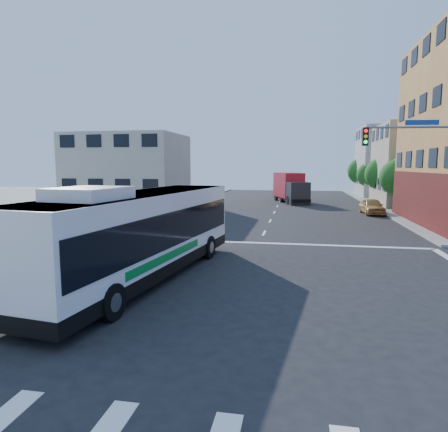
# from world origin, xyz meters

# --- Properties ---
(ground) EXTENTS (120.00, 120.00, 0.00)m
(ground) POSITION_xyz_m (0.00, 0.00, 0.00)
(ground) COLOR black
(ground) RESTS_ON ground
(sidewalk_nw) EXTENTS (50.00, 50.00, 0.15)m
(sidewalk_nw) POSITION_xyz_m (-35.00, 35.00, 0.07)
(sidewalk_nw) COLOR gray
(sidewalk_nw) RESTS_ON ground
(building_east_near) EXTENTS (12.06, 10.06, 9.00)m
(building_east_near) POSITION_xyz_m (16.98, 33.98, 4.51)
(building_east_near) COLOR tan
(building_east_near) RESTS_ON ground
(building_east_far) EXTENTS (12.06, 10.06, 10.00)m
(building_east_far) POSITION_xyz_m (16.98, 47.98, 5.01)
(building_east_far) COLOR #AAAAA5
(building_east_far) RESTS_ON ground
(building_west) EXTENTS (12.06, 10.06, 8.00)m
(building_west) POSITION_xyz_m (-17.02, 29.98, 4.01)
(building_west) COLOR beige
(building_west) RESTS_ON ground
(signal_mast_ne) EXTENTS (7.91, 1.13, 8.07)m
(signal_mast_ne) POSITION_xyz_m (9.08, 10.62, 4.98)
(signal_mast_ne) COLOR slate
(signal_mast_ne) RESTS_ON ground
(street_tree_a) EXTENTS (3.60, 3.60, 5.53)m
(street_tree_a) POSITION_xyz_m (11.90, 27.92, 3.59)
(street_tree_a) COLOR #3C2816
(street_tree_a) RESTS_ON ground
(street_tree_b) EXTENTS (3.80, 3.80, 5.79)m
(street_tree_b) POSITION_xyz_m (11.90, 35.92, 3.75)
(street_tree_b) COLOR #3C2816
(street_tree_b) RESTS_ON ground
(street_tree_c) EXTENTS (3.40, 3.40, 5.29)m
(street_tree_c) POSITION_xyz_m (11.90, 43.92, 3.46)
(street_tree_c) COLOR #3C2816
(street_tree_c) RESTS_ON ground
(street_tree_d) EXTENTS (4.00, 4.00, 6.03)m
(street_tree_d) POSITION_xyz_m (11.90, 51.92, 3.88)
(street_tree_d) COLOR #3C2816
(street_tree_d) RESTS_ON ground
(transit_bus) EXTENTS (4.40, 13.15, 3.82)m
(transit_bus) POSITION_xyz_m (-3.87, 1.22, 1.87)
(transit_bus) COLOR black
(transit_bus) RESTS_ON ground
(box_truck) EXTENTS (4.68, 8.32, 3.60)m
(box_truck) POSITION_xyz_m (1.33, 36.04, 1.75)
(box_truck) COLOR #232327
(box_truck) RESTS_ON ground
(parked_car) EXTENTS (1.96, 4.41, 1.47)m
(parked_car) POSITION_xyz_m (8.99, 25.28, 0.74)
(parked_car) COLOR #C19246
(parked_car) RESTS_ON ground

